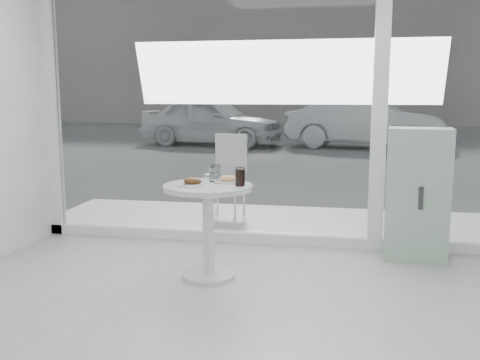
% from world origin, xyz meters
% --- Properties ---
extents(storefront, '(5.00, 0.14, 3.00)m').
position_xyz_m(storefront, '(0.07, 3.00, 1.71)').
color(storefront, white).
rests_on(storefront, ground).
extents(main_table, '(0.72, 0.72, 0.77)m').
position_xyz_m(main_table, '(-0.50, 1.90, 0.55)').
color(main_table, white).
rests_on(main_table, ground).
extents(patio_deck, '(5.60, 1.60, 0.05)m').
position_xyz_m(patio_deck, '(0.00, 3.80, 0.03)').
color(patio_deck, beige).
rests_on(patio_deck, ground).
extents(street, '(40.00, 24.00, 0.00)m').
position_xyz_m(street, '(0.00, 16.00, -0.00)').
color(street, '#333333').
rests_on(street, ground).
extents(far_building, '(40.00, 2.00, 8.00)m').
position_xyz_m(far_building, '(0.00, 25.00, 4.00)').
color(far_building, gray).
rests_on(far_building, ground).
extents(mint_cabinet, '(0.59, 0.43, 1.19)m').
position_xyz_m(mint_cabinet, '(1.25, 2.74, 0.60)').
color(mint_cabinet, '#88AE98').
rests_on(mint_cabinet, ground).
extents(patio_chair, '(0.47, 0.47, 0.96)m').
position_xyz_m(patio_chair, '(-0.79, 4.14, 0.59)').
color(patio_chair, white).
rests_on(patio_chair, patio_deck).
extents(car_white, '(4.38, 2.37, 1.41)m').
position_xyz_m(car_white, '(-3.13, 13.13, 0.71)').
color(car_white, silver).
rests_on(car_white, street).
extents(car_silver, '(4.50, 2.23, 1.42)m').
position_xyz_m(car_silver, '(1.29, 13.03, 0.71)').
color(car_silver, '#A2A4A9').
rests_on(car_silver, street).
extents(plate_fritter, '(0.24, 0.24, 0.07)m').
position_xyz_m(plate_fritter, '(-0.60, 1.83, 0.80)').
color(plate_fritter, silver).
rests_on(plate_fritter, main_table).
extents(plate_donut, '(0.23, 0.23, 0.05)m').
position_xyz_m(plate_donut, '(-0.37, 2.04, 0.79)').
color(plate_donut, silver).
rests_on(plate_donut, main_table).
extents(water_tumbler_a, '(0.08, 0.08, 0.13)m').
position_xyz_m(water_tumbler_a, '(-0.49, 2.12, 0.83)').
color(water_tumbler_a, white).
rests_on(water_tumbler_a, main_table).
extents(water_tumbler_b, '(0.07, 0.07, 0.12)m').
position_xyz_m(water_tumbler_b, '(-0.49, 2.08, 0.82)').
color(water_tumbler_b, white).
rests_on(water_tumbler_b, main_table).
extents(cola_glass, '(0.08, 0.08, 0.15)m').
position_xyz_m(cola_glass, '(-0.23, 1.90, 0.84)').
color(cola_glass, white).
rests_on(cola_glass, main_table).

